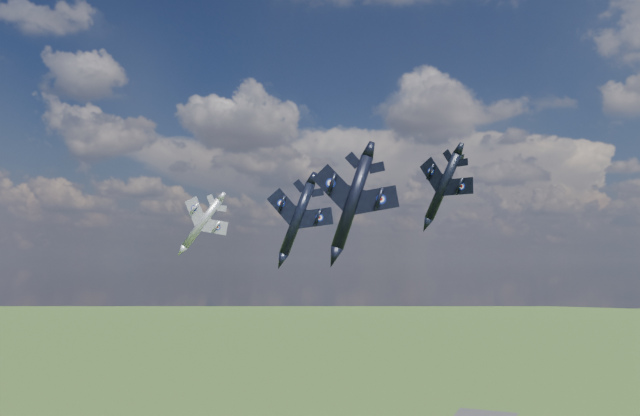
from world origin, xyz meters
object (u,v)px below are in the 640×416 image
at_px(jet_lead_navy, 297,219).
at_px(jet_left_silver, 202,223).
at_px(jet_high_navy, 443,186).
at_px(jet_right_navy, 352,202).

xyz_separation_m(jet_lead_navy, jet_left_silver, (-21.45, 7.34, 0.23)).
xyz_separation_m(jet_high_navy, jet_left_silver, (-39.56, -9.27, -5.53)).
relative_size(jet_lead_navy, jet_high_navy, 0.97).
distance_m(jet_lead_navy, jet_right_navy, 20.51).
relative_size(jet_lead_navy, jet_left_silver, 1.12).
height_order(jet_lead_navy, jet_high_navy, jet_high_navy).
relative_size(jet_right_navy, jet_left_silver, 1.13).
distance_m(jet_right_navy, jet_high_navy, 32.19).
bearing_deg(jet_left_silver, jet_right_navy, -43.92).
bearing_deg(jet_right_navy, jet_left_silver, 133.55).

